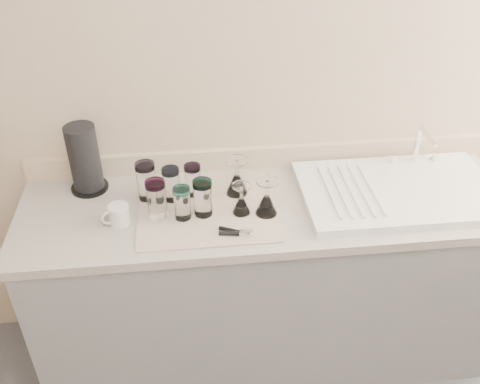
{
  "coord_description": "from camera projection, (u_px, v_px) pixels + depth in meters",
  "views": [
    {
      "loc": [
        -0.32,
        -0.56,
        2.2
      ],
      "look_at": [
        -0.13,
        1.15,
        1.0
      ],
      "focal_mm": 40.0,
      "sensor_mm": 36.0,
      "label": 1
    }
  ],
  "objects": [
    {
      "name": "room_envelope",
      "position": [
        399.0,
        311.0,
        0.85
      ],
      "size": [
        3.54,
        3.5,
        2.52
      ],
      "color": "#535358",
      "rests_on": "ground"
    },
    {
      "name": "counter_unit",
      "position": [
        266.0,
        282.0,
        2.46
      ],
      "size": [
        2.06,
        0.62,
        0.9
      ],
      "color": "slate",
      "rests_on": "ground"
    },
    {
      "name": "sink_unit",
      "position": [
        399.0,
        190.0,
        2.25
      ],
      "size": [
        0.82,
        0.5,
        0.22
      ],
      "color": "white",
      "rests_on": "counter_unit"
    },
    {
      "name": "dish_towel",
      "position": [
        207.0,
        213.0,
        2.14
      ],
      "size": [
        0.55,
        0.42,
        0.01
      ],
      "primitive_type": "cube",
      "color": "beige",
      "rests_on": "counter_unit"
    },
    {
      "name": "tumbler_teal",
      "position": [
        146.0,
        181.0,
        2.18
      ],
      "size": [
        0.08,
        0.08,
        0.16
      ],
      "color": "white",
      "rests_on": "dish_towel"
    },
    {
      "name": "tumbler_cyan",
      "position": [
        171.0,
        184.0,
        2.18
      ],
      "size": [
        0.07,
        0.07,
        0.14
      ],
      "color": "white",
      "rests_on": "dish_towel"
    },
    {
      "name": "tumbler_purple",
      "position": [
        193.0,
        180.0,
        2.21
      ],
      "size": [
        0.07,
        0.07,
        0.14
      ],
      "color": "white",
      "rests_on": "dish_towel"
    },
    {
      "name": "tumbler_magenta",
      "position": [
        156.0,
        199.0,
        2.08
      ],
      "size": [
        0.08,
        0.08,
        0.16
      ],
      "color": "white",
      "rests_on": "dish_towel"
    },
    {
      "name": "tumbler_blue",
      "position": [
        182.0,
        203.0,
        2.08
      ],
      "size": [
        0.07,
        0.07,
        0.14
      ],
      "color": "white",
      "rests_on": "dish_towel"
    },
    {
      "name": "tumbler_lavender",
      "position": [
        203.0,
        198.0,
        2.09
      ],
      "size": [
        0.08,
        0.08,
        0.15
      ],
      "color": "white",
      "rests_on": "dish_towel"
    },
    {
      "name": "goblet_back_left",
      "position": [
        237.0,
        182.0,
        2.22
      ],
      "size": [
        0.09,
        0.09,
        0.16
      ],
      "color": "white",
      "rests_on": "dish_towel"
    },
    {
      "name": "goblet_front_left",
      "position": [
        241.0,
        203.0,
        2.12
      ],
      "size": [
        0.07,
        0.07,
        0.13
      ],
      "color": "white",
      "rests_on": "dish_towel"
    },
    {
      "name": "goblet_front_right",
      "position": [
        266.0,
        202.0,
        2.11
      ],
      "size": [
        0.09,
        0.09,
        0.16
      ],
      "color": "white",
      "rests_on": "dish_towel"
    },
    {
      "name": "can_opener",
      "position": [
        236.0,
        233.0,
        2.02
      ],
      "size": [
        0.13,
        0.07,
        0.02
      ],
      "color": "silver",
      "rests_on": "dish_towel"
    },
    {
      "name": "white_mug",
      "position": [
        119.0,
        215.0,
        2.07
      ],
      "size": [
        0.12,
        0.11,
        0.08
      ],
      "color": "silver",
      "rests_on": "counter_unit"
    },
    {
      "name": "paper_towel_roll",
      "position": [
        85.0,
        160.0,
        2.21
      ],
      "size": [
        0.16,
        0.16,
        0.3
      ],
      "color": "black",
      "rests_on": "counter_unit"
    }
  ]
}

